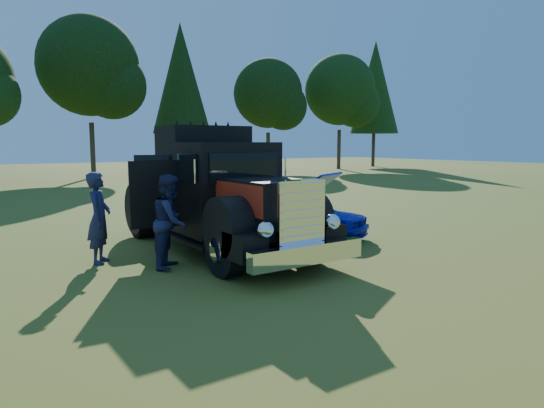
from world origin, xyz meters
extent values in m
plane|color=#3B591A|center=(0.00, 0.00, 0.00)|extent=(120.00, 120.00, 0.00)
cylinder|color=#2D2116|center=(28.00, 29.00, 1.98)|extent=(0.36, 0.36, 3.96)
sphere|color=black|center=(28.00, 29.00, 7.92)|extent=(7.04, 7.04, 7.04)
sphere|color=black|center=(29.32, 28.12, 6.60)|extent=(4.84, 4.84, 4.84)
cylinder|color=#2D2116|center=(20.00, 30.00, 1.80)|extent=(0.36, 0.36, 3.60)
sphere|color=black|center=(20.00, 30.00, 7.20)|extent=(6.40, 6.40, 6.40)
sphere|color=black|center=(21.20, 29.20, 6.00)|extent=(4.40, 4.40, 4.40)
cylinder|color=#2D2116|center=(35.00, 31.00, 2.43)|extent=(0.36, 0.36, 4.86)
cone|color=black|center=(35.00, 31.00, 8.78)|extent=(5.40, 5.40, 10.12)
cylinder|color=#2D2116|center=(12.00, 31.50, 2.25)|extent=(0.36, 0.36, 4.50)
cone|color=black|center=(12.00, 31.50, 8.12)|extent=(5.00, 5.00, 9.38)
cylinder|color=#2D2116|center=(4.00, 30.00, 2.07)|extent=(0.36, 0.36, 4.14)
sphere|color=black|center=(4.00, 30.00, 8.28)|extent=(7.36, 7.36, 7.36)
sphere|color=black|center=(5.38, 29.08, 6.90)|extent=(5.06, 5.06, 5.06)
cylinder|color=black|center=(-1.12, -0.07, 0.55)|extent=(0.32, 1.10, 1.10)
cylinder|color=black|center=(0.98, -0.07, 0.55)|extent=(0.32, 1.10, 1.10)
cylinder|color=black|center=(-1.12, 4.73, 0.55)|extent=(0.32, 1.10, 1.10)
cylinder|color=black|center=(0.98, 4.73, 0.55)|extent=(0.32, 1.10, 1.10)
cylinder|color=black|center=(-0.79, 4.73, 0.55)|extent=(0.32, 1.10, 1.10)
cylinder|color=black|center=(0.65, 4.73, 0.55)|extent=(0.32, 1.10, 1.10)
cube|color=black|center=(-0.07, 2.53, 0.62)|extent=(1.60, 6.40, 0.28)
cube|color=white|center=(-0.07, -1.32, 0.55)|extent=(2.50, 0.22, 0.36)
cube|color=white|center=(-0.07, -1.02, 1.25)|extent=(1.05, 0.30, 1.30)
cube|color=black|center=(-0.07, 0.03, 1.30)|extent=(1.35, 1.80, 1.10)
cube|color=#A12211|center=(-0.76, 0.03, 1.50)|extent=(0.02, 1.80, 0.60)
cube|color=#A12211|center=(0.62, 0.03, 1.50)|extent=(0.02, 1.80, 0.60)
cylinder|color=black|center=(-1.02, -0.07, 0.95)|extent=(0.55, 1.24, 1.24)
cylinder|color=black|center=(0.88, -0.07, 0.95)|extent=(0.55, 1.24, 1.24)
sphere|color=white|center=(-0.85, -1.09, 1.05)|extent=(0.32, 0.32, 0.32)
sphere|color=white|center=(0.71, -1.09, 1.05)|extent=(0.32, 0.32, 0.32)
cube|color=black|center=(-0.07, 1.58, 1.55)|extent=(2.05, 1.30, 2.10)
cube|color=black|center=(-0.07, 0.91, 2.05)|extent=(1.70, 0.05, 0.65)
cube|color=black|center=(-0.07, 2.88, 1.75)|extent=(2.05, 1.30, 2.50)
cube|color=black|center=(-0.07, 4.53, 0.95)|extent=(2.00, 2.00, 0.35)
cube|color=black|center=(-1.64, 2.17, 1.45)|extent=(1.10, 0.17, 1.50)
cube|color=#9D3916|center=(-1.65, 2.22, 1.30)|extent=(0.85, 0.11, 0.75)
imported|color=#0834B2|center=(2.57, 2.30, 0.63)|extent=(3.00, 3.96, 1.26)
cube|color=#0834B2|center=(1.80, 0.79, 1.55)|extent=(1.58, 1.42, 0.67)
imported|color=#1D1E44|center=(-2.79, 2.44, 0.99)|extent=(0.77, 0.86, 1.97)
imported|color=#22314F|center=(-1.67, 1.22, 0.97)|extent=(1.16, 1.20, 1.95)
camera|label=1|loc=(-5.50, -8.15, 2.57)|focal=32.00mm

